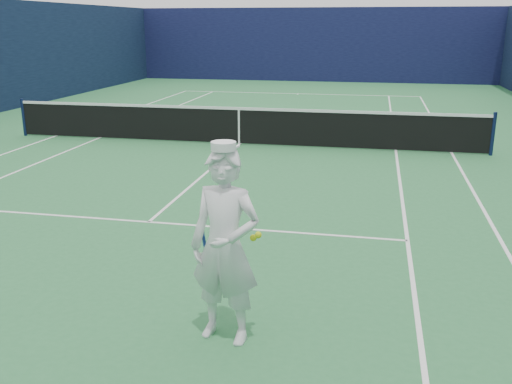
% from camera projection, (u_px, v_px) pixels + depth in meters
% --- Properties ---
extents(ground, '(80.00, 80.00, 0.00)m').
position_uv_depth(ground, '(239.00, 145.00, 15.34)').
color(ground, '#2A6F3C').
rests_on(ground, ground).
extents(court_markings, '(11.03, 23.83, 0.01)m').
position_uv_depth(court_markings, '(239.00, 144.00, 15.34)').
color(court_markings, white).
rests_on(court_markings, ground).
extents(windscreen_fence, '(20.12, 36.12, 4.00)m').
position_uv_depth(windscreen_fence, '(238.00, 69.00, 14.77)').
color(windscreen_fence, '#0F1238').
rests_on(windscreen_fence, ground).
extents(tennis_net, '(12.88, 0.09, 1.07)m').
position_uv_depth(tennis_net, '(239.00, 124.00, 15.18)').
color(tennis_net, '#141E4C').
rests_on(tennis_net, ground).
extents(tennis_player, '(0.80, 0.62, 2.06)m').
position_uv_depth(tennis_player, '(225.00, 247.00, 5.63)').
color(tennis_player, white).
rests_on(tennis_player, ground).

